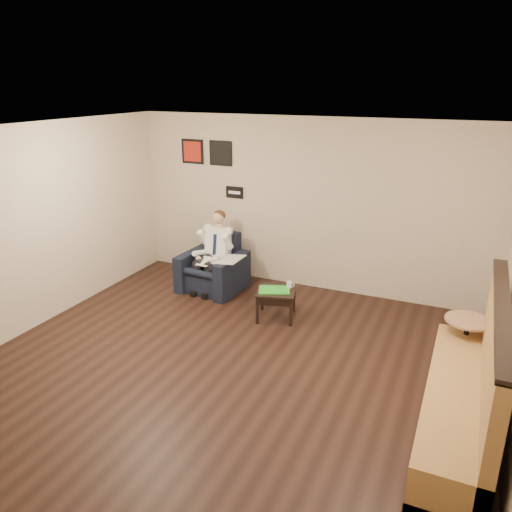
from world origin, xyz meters
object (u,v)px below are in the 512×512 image
at_px(side_table, 276,304).
at_px(smartphone, 281,286).
at_px(coffee_mug, 289,285).
at_px(cafe_table, 465,344).
at_px(armchair, 213,263).
at_px(seated_man, 208,256).
at_px(green_folder, 274,290).
at_px(banquette, 463,367).

height_order(side_table, smartphone, smartphone).
bearing_deg(smartphone, side_table, -97.35).
bearing_deg(coffee_mug, cafe_table, -12.11).
relative_size(armchair, smartphone, 6.86).
relative_size(seated_man, cafe_table, 1.89).
bearing_deg(green_folder, side_table, 48.76).
relative_size(coffee_mug, smartphone, 0.68).
distance_m(armchair, cafe_table, 4.05).
distance_m(smartphone, banquette, 3.08).
xyz_separation_m(seated_man, side_table, (1.37, -0.45, -0.40)).
xyz_separation_m(coffee_mug, cafe_table, (2.44, -0.52, -0.16)).
height_order(seated_man, cafe_table, seated_man).
bearing_deg(cafe_table, side_table, 171.96).
height_order(coffee_mug, banquette, banquette).
distance_m(green_folder, smartphone, 0.19).
distance_m(side_table, green_folder, 0.23).
relative_size(banquette, cafe_table, 4.05).
xyz_separation_m(green_folder, coffee_mug, (0.16, 0.19, 0.04)).
height_order(armchair, side_table, armchair).
distance_m(seated_man, side_table, 1.50).
bearing_deg(armchair, coffee_mug, -11.64).
bearing_deg(armchair, side_table, -19.02).
relative_size(armchair, side_table, 1.75).
height_order(armchair, cafe_table, armchair).
bearing_deg(seated_man, armchair, 90.00).
relative_size(side_table, coffee_mug, 5.79).
bearing_deg(smartphone, banquette, -38.66).
height_order(banquette, cafe_table, banquette).
xyz_separation_m(armchair, seated_man, (-0.01, -0.12, 0.17)).
distance_m(side_table, cafe_table, 2.60).
bearing_deg(seated_man, coffee_mug, -7.32).
height_order(side_table, banquette, banquette).
bearing_deg(side_table, armchair, 157.37).
bearing_deg(cafe_table, green_folder, 172.61).
bearing_deg(armchair, banquette, -24.56).
height_order(green_folder, coffee_mug, coffee_mug).
height_order(seated_man, green_folder, seated_man).
xyz_separation_m(seated_man, cafe_table, (3.95, -0.82, -0.29)).
distance_m(seated_man, green_folder, 1.44).
distance_m(green_folder, coffee_mug, 0.25).
xyz_separation_m(green_folder, cafe_table, (2.60, -0.34, -0.12)).
distance_m(side_table, coffee_mug, 0.34).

